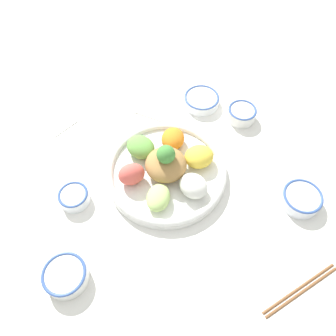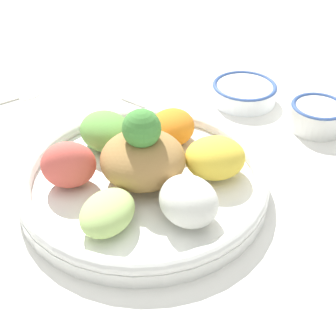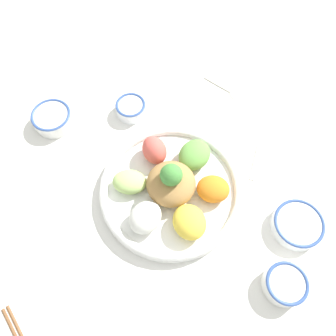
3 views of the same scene
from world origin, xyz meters
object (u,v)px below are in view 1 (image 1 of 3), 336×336
Objects in this scene: serving_spoon_main at (138,112)px; serving_spoon_extra at (75,121)px; rice_bowl_blue at (242,113)px; salad_platter at (166,169)px; rice_bowl_plain at (202,100)px; sauce_bowl_red at (74,197)px; chopsticks_pair_near at (301,290)px; sauce_bowl_far at (301,198)px; sauce_bowl_dark at (66,276)px.

serving_spoon_main is 0.91× the size of serving_spoon_extra.
rice_bowl_blue reaches higher than serving_spoon_extra.
rice_bowl_plain is (0.21, 0.21, -0.01)m from salad_platter.
sauce_bowl_red is 0.60m from chopsticks_pair_near.
sauce_bowl_red is 0.60m from sauce_bowl_far.
sauce_bowl_red is 0.63× the size of serving_spoon_extra.
sauce_bowl_dark is at bearing -142.94° from rice_bowl_plain.
chopsticks_pair_near reaches higher than serving_spoon_main.
rice_bowl_plain is 0.89× the size of serving_spoon_extra.
salad_platter is at bearing 98.64° from serving_spoon_extra.
rice_bowl_blue is 0.32m from sauce_bowl_far.
sauce_bowl_far reaches higher than rice_bowl_plain.
serving_spoon_extra is at bearing 159.90° from rice_bowl_blue.
serving_spoon_extra is (-0.20, 0.04, -0.00)m from serving_spoon_main.
serving_spoon_main is (-0.18, 0.66, -0.00)m from chopsticks_pair_near.
rice_bowl_plain is at bearing 34.59° from serving_spoon_main.
rice_bowl_plain is (0.53, 0.40, -0.00)m from sauce_bowl_dark.
serving_spoon_main is 0.20m from serving_spoon_extra.
sauce_bowl_far is (0.10, -0.43, 0.00)m from rice_bowl_plain.
sauce_bowl_far reaches higher than sauce_bowl_red.
sauce_bowl_far is 0.23m from chopsticks_pair_near.
serving_spoon_main is at bearing 43.09° from sauce_bowl_red.
sauce_bowl_red is at bearing 177.15° from salad_platter.
salad_platter is at bearing -44.21° from serving_spoon_main.
sauce_bowl_far is 0.90× the size of serving_spoon_main.
serving_spoon_main is at bearing 122.92° from sauce_bowl_far.
rice_bowl_plain is 0.98× the size of serving_spoon_main.
rice_bowl_blue is at bearing 9.93° from sauce_bowl_red.
serving_spoon_extra is at bearing 75.36° from sauce_bowl_dark.
sauce_bowl_dark is 0.66m from rice_bowl_plain.
sauce_bowl_red reaches higher than serving_spoon_extra.
chopsticks_pair_near is (-0.12, -0.52, -0.02)m from rice_bowl_blue.
sauce_bowl_far is (0.56, -0.23, 0.00)m from sauce_bowl_red.
sauce_bowl_red is 0.69× the size of serving_spoon_main.
sauce_bowl_red is at bearing -53.12° from chopsticks_pair_near.
sauce_bowl_dark is at bearing -107.67° from sauce_bowl_red.
chopsticks_pair_near is at bearing 92.56° from serving_spoon_extra.
serving_spoon_main is at bearing 143.88° from serving_spoon_extra.
sauce_bowl_red is 0.71× the size of rice_bowl_plain.
rice_bowl_plain is 0.52× the size of chopsticks_pair_near.
salad_platter is 0.37m from sauce_bowl_far.
serving_spoon_extra is (-0.49, 0.18, -0.02)m from rice_bowl_blue.
sauce_bowl_dark is at bearing 49.84° from serving_spoon_extra.
sauce_bowl_far is 0.82× the size of serving_spoon_extra.
rice_bowl_blue is (0.55, 0.10, 0.00)m from sauce_bowl_red.
serving_spoon_main is at bearing 90.18° from salad_platter.
sauce_bowl_far reaches higher than serving_spoon_main.
sauce_bowl_red is at bearing -91.30° from serving_spoon_main.
salad_platter reaches higher than rice_bowl_plain.
chopsticks_pair_near is at bearing -122.58° from sauce_bowl_far.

